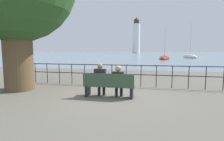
% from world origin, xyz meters
% --- Properties ---
extents(ground_plane, '(1000.00, 1000.00, 0.00)m').
position_xyz_m(ground_plane, '(0.00, 0.00, 0.00)').
color(ground_plane, '#605B51').
extents(harbor_water, '(600.00, 300.00, 0.01)m').
position_xyz_m(harbor_water, '(0.00, 159.07, 0.00)').
color(harbor_water, slate).
rests_on(harbor_water, ground_plane).
extents(park_bench, '(1.88, 0.45, 0.90)m').
position_xyz_m(park_bench, '(0.00, -0.06, 0.44)').
color(park_bench, '#334C38').
rests_on(park_bench, ground_plane).
extents(seated_person_left, '(0.42, 0.35, 1.25)m').
position_xyz_m(seated_person_left, '(-0.34, 0.01, 0.68)').
color(seated_person_left, black).
rests_on(seated_person_left, ground_plane).
extents(seated_person_right, '(0.42, 0.35, 1.19)m').
position_xyz_m(seated_person_right, '(0.34, 0.02, 0.66)').
color(seated_person_right, black).
rests_on(seated_person_right, ground_plane).
extents(promenade_railing, '(10.67, 0.04, 1.05)m').
position_xyz_m(promenade_railing, '(-0.00, 2.12, 0.69)').
color(promenade_railing, black).
rests_on(promenade_railing, ground_plane).
extents(sailboat_1, '(3.00, 7.64, 6.91)m').
position_xyz_m(sailboat_1, '(4.48, 31.26, 0.23)').
color(sailboat_1, maroon).
rests_on(sailboat_1, ground_plane).
extents(sailboat_2, '(3.21, 5.48, 8.57)m').
position_xyz_m(sailboat_2, '(10.68, 37.49, 0.31)').
color(sailboat_2, silver).
rests_on(sailboat_2, ground_plane).
extents(harbor_lighthouse, '(4.94, 4.94, 23.91)m').
position_xyz_m(harbor_lighthouse, '(-7.61, 114.32, 11.12)').
color(harbor_lighthouse, white).
rests_on(harbor_lighthouse, ground_plane).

